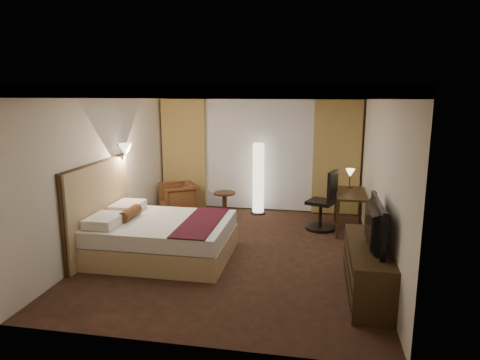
% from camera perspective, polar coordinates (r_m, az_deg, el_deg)
% --- Properties ---
extents(floor, '(4.50, 5.50, 0.01)m').
position_cam_1_polar(floor, '(7.29, -0.57, -9.52)').
color(floor, black).
rests_on(floor, ground).
extents(ceiling, '(4.50, 5.50, 0.01)m').
position_cam_1_polar(ceiling, '(6.79, -0.62, 12.21)').
color(ceiling, white).
rests_on(ceiling, back_wall).
extents(back_wall, '(4.50, 0.02, 2.70)m').
position_cam_1_polar(back_wall, '(9.59, 2.54, 3.99)').
color(back_wall, beige).
rests_on(back_wall, floor).
extents(left_wall, '(0.02, 5.50, 2.70)m').
position_cam_1_polar(left_wall, '(7.66, -17.36, 1.48)').
color(left_wall, beige).
rests_on(left_wall, floor).
extents(right_wall, '(0.02, 5.50, 2.70)m').
position_cam_1_polar(right_wall, '(6.86, 18.19, 0.27)').
color(right_wall, beige).
rests_on(right_wall, floor).
extents(crown_molding, '(4.50, 5.50, 0.12)m').
position_cam_1_polar(crown_molding, '(6.79, -0.62, 11.71)').
color(crown_molding, black).
rests_on(crown_molding, ceiling).
extents(soffit, '(4.50, 0.50, 0.20)m').
position_cam_1_polar(soffit, '(9.26, 2.39, 11.47)').
color(soffit, white).
rests_on(soffit, ceiling).
extents(curtain_sheer, '(2.48, 0.04, 2.45)m').
position_cam_1_polar(curtain_sheer, '(9.53, 2.46, 3.33)').
color(curtain_sheer, silver).
rests_on(curtain_sheer, back_wall).
extents(curtain_left_drape, '(1.00, 0.14, 2.45)m').
position_cam_1_polar(curtain_left_drape, '(9.85, -7.45, 3.52)').
color(curtain_left_drape, tan).
rests_on(curtain_left_drape, back_wall).
extents(curtain_right_drape, '(1.00, 0.14, 2.45)m').
position_cam_1_polar(curtain_right_drape, '(9.39, 12.75, 2.93)').
color(curtain_right_drape, tan).
rests_on(curtain_right_drape, back_wall).
extents(wall_sconce, '(0.24, 0.24, 0.24)m').
position_cam_1_polar(wall_sconce, '(7.93, -15.04, 3.92)').
color(wall_sconce, white).
rests_on(wall_sconce, left_wall).
extents(bed, '(2.15, 1.68, 0.63)m').
position_cam_1_polar(bed, '(7.10, -10.19, -7.61)').
color(bed, white).
rests_on(bed, floor).
extents(headboard, '(0.12, 1.98, 1.50)m').
position_cam_1_polar(headboard, '(7.41, -18.20, -3.67)').
color(headboard, tan).
rests_on(headboard, floor).
extents(armchair, '(0.96, 0.98, 0.75)m').
position_cam_1_polar(armchair, '(9.44, -8.27, -2.28)').
color(armchair, '#4F2917').
rests_on(armchair, floor).
extents(side_table, '(0.47, 0.47, 0.52)m').
position_cam_1_polar(side_table, '(9.24, -2.06, -3.21)').
color(side_table, black).
rests_on(side_table, floor).
extents(floor_lamp, '(0.33, 0.33, 1.57)m').
position_cam_1_polar(floor_lamp, '(9.29, 2.46, 0.19)').
color(floor_lamp, white).
rests_on(floor_lamp, floor).
extents(desk, '(0.55, 1.16, 0.75)m').
position_cam_1_polar(desk, '(8.52, 14.44, -4.08)').
color(desk, black).
rests_on(desk, floor).
extents(desk_lamp, '(0.18, 0.18, 0.34)m').
position_cam_1_polar(desk_lamp, '(8.81, 14.44, 0.09)').
color(desk_lamp, '#FFD899').
rests_on(desk_lamp, desk).
extents(office_chair, '(0.74, 0.74, 1.18)m').
position_cam_1_polar(office_chair, '(8.39, 10.75, -2.62)').
color(office_chair, black).
rests_on(office_chair, floor).
extents(dresser, '(0.50, 1.75, 0.68)m').
position_cam_1_polar(dresser, '(6.01, 16.62, -11.32)').
color(dresser, black).
rests_on(dresser, floor).
extents(television, '(0.68, 1.18, 0.15)m').
position_cam_1_polar(television, '(5.78, 16.71, -5.10)').
color(television, black).
rests_on(television, dresser).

